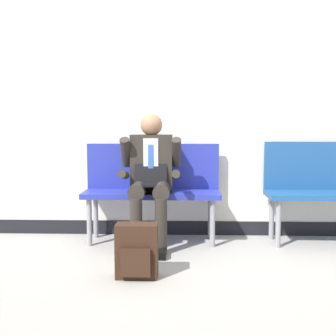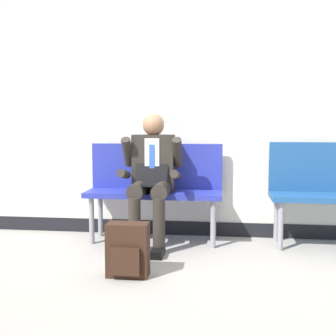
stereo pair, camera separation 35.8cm
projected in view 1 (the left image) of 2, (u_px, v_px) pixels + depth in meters
name	position (u px, v px, depth m)	size (l,w,h in m)	color
ground_plane	(186.00, 253.00, 3.85)	(18.00, 18.00, 0.00)	#9E9991
station_wall	(186.00, 98.00, 4.41)	(6.28, 0.14, 2.87)	beige
bench_with_person	(152.00, 184.00, 4.23)	(1.32, 0.42, 0.96)	#28339E
bench_empty	(329.00, 184.00, 4.17)	(1.22, 0.42, 0.98)	navy
person_seated	(151.00, 176.00, 4.02)	(0.57, 0.70, 1.25)	#2D2823
backpack	(137.00, 251.00, 3.21)	(0.31, 0.21, 0.41)	#331E14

